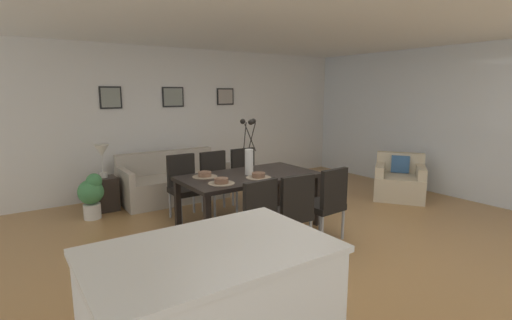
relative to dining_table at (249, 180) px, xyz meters
name	(u,v)px	position (x,y,z in m)	size (l,w,h in m)	color
ground_plane	(293,241)	(0.20, -0.67, -0.67)	(9.00, 9.00, 0.00)	#A87A47
back_wall_panel	(183,120)	(0.20, 2.58, 0.63)	(9.00, 0.10, 2.60)	silver
side_window_wall	(436,121)	(3.85, -0.27, 0.63)	(0.10, 6.30, 2.60)	white
ceiling_panel	(275,22)	(0.20, -0.27, 1.97)	(9.00, 7.20, 0.08)	white
dining_table	(249,180)	(0.00, 0.00, 0.00)	(1.80, 0.97, 0.74)	black
dining_chair_near_left	(254,216)	(-0.51, -0.87, -0.15)	(0.47, 0.47, 0.92)	black
dining_chair_near_right	(185,183)	(-0.52, 0.91, -0.15)	(0.45, 0.45, 0.92)	black
dining_chair_far_left	(292,209)	(-0.02, -0.91, -0.15)	(0.47, 0.47, 0.92)	black
dining_chair_far_right	(217,179)	(-0.01, 0.88, -0.15)	(0.45, 0.45, 0.92)	black
dining_chair_mid_left	(327,200)	(0.55, -0.88, -0.15)	(0.47, 0.47, 0.92)	black
dining_chair_mid_right	(247,175)	(0.53, 0.89, -0.15)	(0.44, 0.44, 0.92)	black
centerpiece_vase	(249,154)	(0.00, 0.00, 0.36)	(0.21, 0.23, 0.73)	silver
placemat_near_left	(221,183)	(-0.54, -0.22, 0.08)	(0.32, 0.32, 0.01)	#7F705B
bowl_near_left	(221,180)	(-0.54, -0.22, 0.11)	(0.17, 0.17, 0.07)	brown
placemat_near_right	(205,177)	(-0.54, 0.22, 0.08)	(0.32, 0.32, 0.01)	#7F705B
bowl_near_right	(205,174)	(-0.54, 0.22, 0.11)	(0.17, 0.17, 0.07)	brown
placemat_far_left	(258,178)	(0.00, -0.22, 0.08)	(0.32, 0.32, 0.01)	#7F705B
bowl_far_left	(258,175)	(0.00, -0.22, 0.11)	(0.17, 0.17, 0.07)	brown
sofa	(173,183)	(-0.31, 1.91, -0.39)	(1.72, 0.84, 0.80)	#B2A899
side_table	(105,194)	(-1.41, 1.92, -0.41)	(0.36, 0.36, 0.52)	black
table_lamp	(102,154)	(-1.41, 1.92, 0.23)	(0.22, 0.22, 0.51)	beige
armchair	(399,181)	(2.98, -0.22, -0.38)	(1.12, 1.12, 0.75)	beige
kitchen_island	(212,318)	(-1.71, -2.19, -0.20)	(1.44, 0.93, 0.92)	silver
framed_picture_left	(111,98)	(-1.09, 2.51, 1.06)	(0.35, 0.03, 0.37)	black
framed_picture_center	(173,97)	(0.00, 2.51, 1.06)	(0.40, 0.03, 0.36)	black
framed_picture_right	(225,97)	(1.09, 2.51, 1.06)	(0.37, 0.03, 0.32)	black
potted_plant	(92,194)	(-1.66, 1.61, -0.29)	(0.36, 0.36, 0.67)	silver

